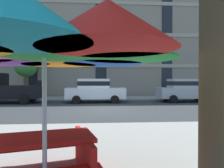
# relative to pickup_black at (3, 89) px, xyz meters

# --- Properties ---
(ground_plane) EXTENTS (120.00, 120.00, 0.00)m
(ground_plane) POSITION_rel_pickup_black_xyz_m (7.27, -3.70, -1.03)
(ground_plane) COLOR #2D3033
(sidewalk_far) EXTENTS (56.00, 3.60, 0.12)m
(sidewalk_far) POSITION_rel_pickup_black_xyz_m (7.27, 3.10, -0.97)
(sidewalk_far) COLOR gray
(sidewalk_far) RESTS_ON ground
(apartment_building) EXTENTS (47.84, 12.08, 16.00)m
(apartment_building) POSITION_rel_pickup_black_xyz_m (7.27, 11.29, 6.97)
(apartment_building) COLOR gray
(apartment_building) RESTS_ON ground
(pickup_black) EXTENTS (5.10, 2.12, 2.20)m
(pickup_black) POSITION_rel_pickup_black_xyz_m (0.00, 0.00, 0.00)
(pickup_black) COLOR black
(pickup_black) RESTS_ON ground
(sedan_white) EXTENTS (4.40, 1.98, 1.78)m
(sedan_white) POSITION_rel_pickup_black_xyz_m (6.71, -0.00, -0.08)
(sedan_white) COLOR silver
(sedan_white) RESTS_ON ground
(sedan_silver) EXTENTS (4.40, 1.98, 1.78)m
(sedan_silver) POSITION_rel_pickup_black_xyz_m (13.75, -0.00, -0.08)
(sedan_silver) COLOR #A8AAB2
(sedan_silver) RESTS_ON ground
(street_tree_left) EXTENTS (2.15, 2.25, 4.49)m
(street_tree_left) POSITION_rel_pickup_black_xyz_m (0.51, 3.61, 2.07)
(street_tree_left) COLOR brown
(street_tree_left) RESTS_ON ground
(patio_umbrella) EXTENTS (3.56, 3.56, 2.47)m
(patio_umbrella) POSITION_rel_pickup_black_xyz_m (6.18, -12.70, 1.12)
(patio_umbrella) COLOR silver
(patio_umbrella) RESTS_ON ground
(picnic_table) EXTENTS (2.12, 1.92, 0.77)m
(picnic_table) POSITION_rel_pickup_black_xyz_m (5.90, -12.32, -0.54)
(picnic_table) COLOR red
(picnic_table) RESTS_ON ground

